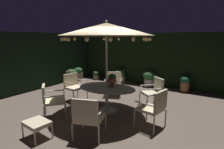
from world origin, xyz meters
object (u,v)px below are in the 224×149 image
(patio_chair_east, at_px, (154,106))
(potted_plant_back_left, at_px, (149,78))
(centerpiece_planter, at_px, (112,79))
(patio_chair_north, at_px, (51,99))
(ottoman_footrest, at_px, (37,124))
(potted_plant_back_right, at_px, (79,74))
(patio_chair_northeast, at_px, (88,116))
(potted_plant_right_near, at_px, (120,76))
(potted_plant_back_center, at_px, (185,83))
(patio_chair_southeast, at_px, (154,90))
(potted_plant_left_far, at_px, (96,75))
(patio_chair_southwest, at_px, (74,85))
(patio_dining_table, at_px, (107,91))
(potted_plant_right_far, at_px, (72,76))
(patio_chair_south, at_px, (114,82))
(patio_umbrella, at_px, (106,29))

(patio_chair_east, height_order, potted_plant_back_left, patio_chair_east)
(centerpiece_planter, bearing_deg, potted_plant_back_left, 91.57)
(patio_chair_north, distance_m, ottoman_footrest, 1.10)
(patio_chair_north, height_order, potted_plant_back_right, patio_chair_north)
(centerpiece_planter, height_order, patio_chair_northeast, centerpiece_planter)
(potted_plant_right_near, relative_size, potted_plant_back_center, 0.95)
(patio_chair_east, relative_size, potted_plant_back_right, 1.44)
(patio_chair_east, height_order, patio_chair_southeast, patio_chair_east)
(potted_plant_back_right, height_order, potted_plant_left_far, potted_plant_back_right)
(patio_chair_southwest, bearing_deg, patio_dining_table, -8.07)
(patio_chair_southeast, height_order, potted_plant_right_far, patio_chair_southeast)
(patio_dining_table, xyz_separation_m, ottoman_footrest, (-0.43, -2.12, -0.29))
(patio_chair_southwest, distance_m, potted_plant_left_far, 3.38)
(potted_plant_back_right, bearing_deg, patio_chair_southwest, -50.01)
(patio_chair_south, bearing_deg, patio_chair_southwest, -126.51)
(patio_umbrella, distance_m, patio_chair_south, 2.51)
(centerpiece_planter, xyz_separation_m, potted_plant_right_far, (-3.43, 1.70, -0.58))
(ottoman_footrest, distance_m, potted_plant_back_center, 5.95)
(potted_plant_back_left, bearing_deg, patio_chair_north, -102.03)
(centerpiece_planter, relative_size, patio_chair_south, 0.45)
(patio_chair_north, height_order, patio_chair_south, patio_chair_north)
(patio_chair_east, xyz_separation_m, potted_plant_left_far, (-4.55, 3.58, -0.35))
(patio_chair_southeast, height_order, patio_chair_south, patio_chair_southeast)
(patio_chair_north, bearing_deg, patio_umbrella, 50.12)
(patio_chair_northeast, relative_size, ottoman_footrest, 1.62)
(patio_chair_north, xyz_separation_m, ottoman_footrest, (0.60, -0.89, -0.22))
(patio_chair_northeast, xyz_separation_m, potted_plant_back_right, (-4.19, 4.20, -0.20))
(patio_dining_table, bearing_deg, potted_plant_right_near, 114.08)
(centerpiece_planter, xyz_separation_m, patio_chair_southwest, (-1.67, 0.04, -0.43))
(patio_umbrella, xyz_separation_m, patio_chair_south, (-0.68, 1.46, -1.92))
(patio_chair_east, xyz_separation_m, potted_plant_right_near, (-3.16, 3.78, -0.25))
(patio_dining_table, xyz_separation_m, patio_umbrella, (-0.00, 0.00, 1.82))
(patio_chair_southwest, relative_size, potted_plant_back_center, 1.40)
(potted_plant_right_near, height_order, potted_plant_back_left, potted_plant_back_left)
(patio_chair_northeast, distance_m, potted_plant_right_near, 5.46)
(patio_chair_southwest, height_order, potted_plant_left_far, patio_chair_southwest)
(ottoman_footrest, relative_size, potted_plant_back_left, 0.84)
(centerpiece_planter, height_order, potted_plant_back_right, centerpiece_planter)
(patio_chair_north, distance_m, potted_plant_right_near, 4.78)
(centerpiece_planter, bearing_deg, patio_chair_southeast, 47.61)
(centerpiece_planter, height_order, potted_plant_back_left, centerpiece_planter)
(patio_chair_northeast, distance_m, potted_plant_back_center, 5.12)
(potted_plant_left_far, bearing_deg, patio_chair_southeast, -27.40)
(patio_umbrella, bearing_deg, potted_plant_left_far, 131.77)
(centerpiece_planter, xyz_separation_m, potted_plant_left_far, (-3.03, 3.12, -0.76))
(potted_plant_right_near, xyz_separation_m, potted_plant_back_right, (-2.08, -0.84, 0.02))
(potted_plant_left_far, relative_size, potted_plant_back_left, 0.64)
(patio_chair_south, bearing_deg, potted_plant_right_near, 113.50)
(potted_plant_back_right, bearing_deg, potted_plant_back_left, 13.22)
(centerpiece_planter, relative_size, patio_chair_southwest, 0.43)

